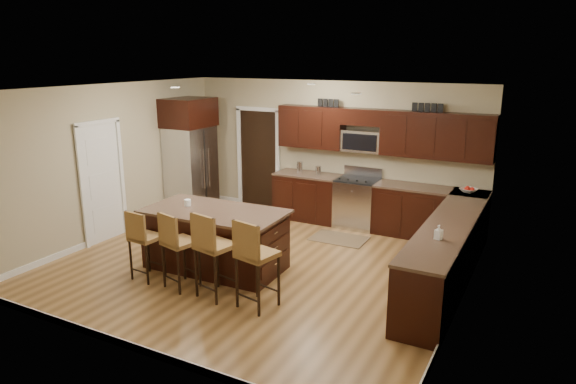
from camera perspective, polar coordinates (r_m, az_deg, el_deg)
The scene contains 24 objects.
floor at distance 8.11m, azimuth -3.13°, elevation -8.02°, with size 6.00×6.00×0.00m, color olive.
ceiling at distance 7.48m, azimuth -3.42°, elevation 11.39°, with size 6.00×6.00×0.00m, color silver.
wall_back at distance 10.08m, azimuth 4.84°, elevation 4.56°, with size 6.00×6.00×0.00m, color tan.
wall_left at distance 9.55m, azimuth -18.91°, elevation 3.21°, with size 5.50×5.50×0.00m, color tan.
wall_right at distance 6.69m, azimuth 19.33°, elevation -1.62°, with size 5.50×5.50×0.00m, color tan.
base_cabinets at distance 8.51m, azimuth 13.05°, elevation -3.94°, with size 4.02×3.96×0.92m.
upper_cabinets at distance 9.50m, azimuth 10.34°, elevation 6.72°, with size 4.00×0.33×0.80m.
range at distance 9.77m, azimuth 7.70°, elevation -1.16°, with size 0.76×0.64×1.11m.
microwave at distance 9.66m, azimuth 8.26°, elevation 5.62°, with size 0.76×0.31×0.40m, color silver.
doorway at distance 10.87m, azimuth -3.27°, elevation 3.63°, with size 0.85×0.03×2.06m, color black.
pantry_door at distance 9.41m, azimuth -19.97°, elevation 0.89°, with size 0.03×0.80×2.04m, color white.
letter_decor at distance 9.49m, azimuth 9.63°, elevation 9.51°, with size 2.20×0.03×0.15m, color black, non-canonical shape.
island at distance 7.91m, azimuth -8.06°, elevation -5.42°, with size 2.16×1.18×0.92m.
stool_left at distance 7.63m, azimuth -15.84°, elevation -4.87°, with size 0.42×0.42×1.04m.
stool_mid at distance 7.22m, azimuth -12.31°, elevation -5.44°, with size 0.50×0.50×1.10m.
stool_right at distance 6.85m, azimuth -8.51°, elevation -5.91°, with size 0.53×0.53×1.19m.
refrigerator at distance 10.54m, azimuth -10.79°, elevation 4.00°, with size 0.79×0.95×2.35m.
floor_mat at distance 9.20m, azimuth 5.69°, elevation -5.18°, with size 0.97×0.65×0.01m, color brown.
fruit_bowl at distance 9.19m, azimuth 19.42°, elevation 0.19°, with size 0.28×0.28×0.07m, color silver.
soap_bottle at distance 6.73m, azimuth 16.40°, elevation -4.31°, with size 0.08×0.09×0.19m, color #B2B2B2.
canister_tall at distance 10.10m, azimuth 1.32°, elevation 2.76°, with size 0.12×0.12×0.22m, color silver.
canister_short at distance 9.94m, azimuth 3.39°, elevation 2.40°, with size 0.11×0.11×0.17m, color silver.
island_jar at distance 8.03m, azimuth -11.09°, elevation -1.17°, with size 0.10×0.10×0.10m, color white.
stool_extra at distance 6.50m, azimuth -3.85°, elevation -6.92°, with size 0.53×0.53×1.19m.
Camera 1 is at (3.87, -6.38, 3.17)m, focal length 32.00 mm.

